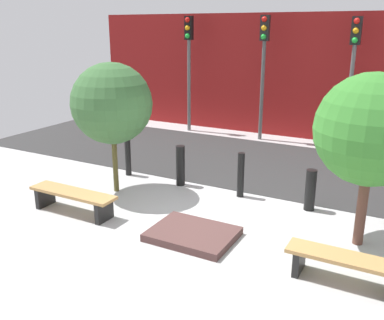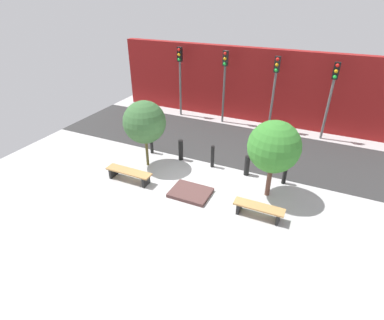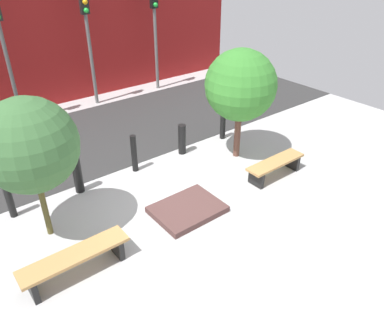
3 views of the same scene
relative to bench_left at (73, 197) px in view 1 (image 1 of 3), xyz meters
name	(u,v)px [view 1 (image 1 of 3)]	position (x,y,z in m)	size (l,w,h in m)	color
ground_plane	(200,231)	(2.62, 0.50, -0.34)	(18.00, 18.00, 0.00)	#ADADAD
road_strip	(275,165)	(2.62, 4.91, -0.33)	(18.00, 4.48, 0.01)	#2F2F2F
building_facade	(312,77)	(2.62, 8.47, 1.68)	(16.20, 0.50, 4.05)	maroon
bench_left	(73,197)	(0.00, 0.00, 0.00)	(1.93, 0.46, 0.46)	black
bench_right	(345,264)	(5.23, 0.00, -0.02)	(1.69, 0.44, 0.45)	black
planter_bed	(193,234)	(2.62, 0.20, -0.27)	(1.48, 1.14, 0.14)	#4F3331
tree_behind_left_bench	(112,104)	(0.00, 1.38, 1.67)	(1.76, 1.76, 2.90)	brown
tree_behind_right_bench	(372,130)	(5.23, 1.38, 1.67)	(1.84, 1.84, 2.94)	brown
bollard_far_left	(128,156)	(-0.42, 2.42, 0.15)	(0.15, 0.15, 0.98)	black
bollard_left	(180,166)	(1.10, 2.42, 0.14)	(0.21, 0.21, 0.96)	black
bollard_center	(241,175)	(2.62, 2.42, 0.16)	(0.15, 0.15, 1.00)	black
bollard_right	(310,190)	(4.14, 2.42, 0.09)	(0.21, 0.21, 0.86)	black
traffic_light_west	(189,54)	(-1.43, 7.43, 2.37)	(0.28, 0.27, 3.95)	#5D5D5D
traffic_light_mid_west	(264,56)	(1.27, 7.43, 2.38)	(0.28, 0.27, 3.95)	#535353
traffic_light_mid_east	(353,60)	(3.97, 7.43, 2.33)	(0.28, 0.27, 3.88)	#616161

